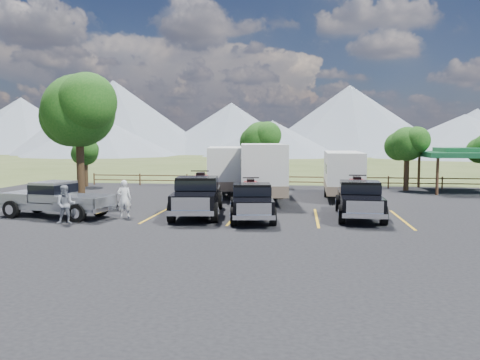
# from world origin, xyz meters

# --- Properties ---
(ground) EXTENTS (320.00, 320.00, 0.00)m
(ground) POSITION_xyz_m (0.00, 0.00, 0.00)
(ground) COLOR #3C4C20
(ground) RESTS_ON ground
(asphalt_lot) EXTENTS (44.00, 34.00, 0.04)m
(asphalt_lot) POSITION_xyz_m (0.00, 3.00, 0.02)
(asphalt_lot) COLOR black
(asphalt_lot) RESTS_ON ground
(stall_lines) EXTENTS (12.12, 5.50, 0.01)m
(stall_lines) POSITION_xyz_m (0.00, 4.00, 0.04)
(stall_lines) COLOR gold
(stall_lines) RESTS_ON asphalt_lot
(tree_big_nw) EXTENTS (5.54, 5.18, 7.84)m
(tree_big_nw) POSITION_xyz_m (-12.55, 9.03, 5.60)
(tree_big_nw) COLOR black
(tree_big_nw) RESTS_ON ground
(tree_ne_a) EXTENTS (3.11, 2.92, 4.76)m
(tree_ne_a) POSITION_xyz_m (8.97, 17.01, 3.48)
(tree_ne_a) COLOR black
(tree_ne_a) RESTS_ON ground
(tree_north) EXTENTS (3.46, 3.24, 5.25)m
(tree_north) POSITION_xyz_m (-2.03, 19.02, 3.83)
(tree_north) COLOR black
(tree_north) RESTS_ON ground
(tree_nw_small) EXTENTS (2.59, 2.43, 3.85)m
(tree_nw_small) POSITION_xyz_m (-16.02, 17.01, 2.78)
(tree_nw_small) COLOR black
(tree_nw_small) RESTS_ON ground
(rail_fence) EXTENTS (36.12, 0.12, 1.00)m
(rail_fence) POSITION_xyz_m (2.00, 18.50, 0.61)
(rail_fence) COLOR brown
(rail_fence) RESTS_ON ground
(pavilion) EXTENTS (6.20, 6.20, 3.22)m
(pavilion) POSITION_xyz_m (13.00, 17.00, 2.79)
(pavilion) COLOR brown
(pavilion) RESTS_ON ground
(mountain_range) EXTENTS (209.00, 71.00, 20.00)m
(mountain_range) POSITION_xyz_m (-7.63, 105.98, 7.87)
(mountain_range) COLOR gray
(mountain_range) RESTS_ON ground
(rig_left) EXTENTS (2.89, 6.68, 2.16)m
(rig_left) POSITION_xyz_m (-3.92, 4.11, 1.08)
(rig_left) COLOR black
(rig_left) RESTS_ON asphalt_lot
(rig_center) EXTENTS (2.61, 5.89, 1.90)m
(rig_center) POSITION_xyz_m (-1.12, 3.40, 0.96)
(rig_center) COLOR black
(rig_center) RESTS_ON asphalt_lot
(rig_right) EXTENTS (2.31, 6.06, 2.00)m
(rig_right) POSITION_xyz_m (4.06, 4.41, 1.00)
(rig_right) COLOR black
(rig_right) RESTS_ON asphalt_lot
(trailer_left) EXTENTS (3.61, 9.40, 3.25)m
(trailer_left) POSITION_xyz_m (-3.95, 13.43, 1.74)
(trailer_left) COLOR silver
(trailer_left) RESTS_ON asphalt_lot
(trailer_center) EXTENTS (3.57, 10.15, 3.51)m
(trailer_center) POSITION_xyz_m (-1.18, 10.49, 1.88)
(trailer_center) COLOR silver
(trailer_center) RESTS_ON asphalt_lot
(trailer_right) EXTENTS (2.39, 8.60, 2.99)m
(trailer_right) POSITION_xyz_m (3.93, 11.91, 1.61)
(trailer_right) COLOR silver
(trailer_right) RESTS_ON asphalt_lot
(pickup_silver) EXTENTS (6.06, 2.86, 1.75)m
(pickup_silver) POSITION_xyz_m (-10.62, 2.55, 0.95)
(pickup_silver) COLOR gray
(pickup_silver) RESTS_ON asphalt_lot
(person_a) EXTENTS (0.76, 0.59, 1.83)m
(person_a) POSITION_xyz_m (-7.31, 2.91, 0.96)
(person_a) COLOR white
(person_a) RESTS_ON asphalt_lot
(person_b) EXTENTS (1.02, 0.90, 1.75)m
(person_b) POSITION_xyz_m (-9.26, 0.88, 0.91)
(person_b) COLOR gray
(person_b) RESTS_ON asphalt_lot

